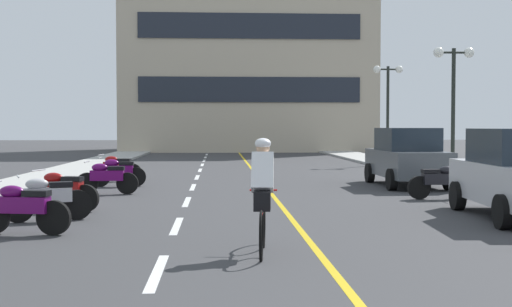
# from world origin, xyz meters

# --- Properties ---
(ground_plane) EXTENTS (140.00, 140.00, 0.00)m
(ground_plane) POSITION_xyz_m (0.00, 21.00, 0.00)
(ground_plane) COLOR #38383A
(curb_left) EXTENTS (2.40, 72.00, 0.12)m
(curb_left) POSITION_xyz_m (-7.20, 24.00, 0.06)
(curb_left) COLOR #A8A8A3
(curb_left) RESTS_ON ground
(curb_right) EXTENTS (2.40, 72.00, 0.12)m
(curb_right) POSITION_xyz_m (7.20, 24.00, 0.06)
(curb_right) COLOR #A8A8A3
(curb_right) RESTS_ON ground
(lane_dash_1) EXTENTS (0.14, 2.20, 0.01)m
(lane_dash_1) POSITION_xyz_m (-2.00, 6.00, 0.00)
(lane_dash_1) COLOR silver
(lane_dash_1) RESTS_ON ground
(lane_dash_2) EXTENTS (0.14, 2.20, 0.01)m
(lane_dash_2) POSITION_xyz_m (-2.00, 10.00, 0.00)
(lane_dash_2) COLOR silver
(lane_dash_2) RESTS_ON ground
(lane_dash_3) EXTENTS (0.14, 2.20, 0.01)m
(lane_dash_3) POSITION_xyz_m (-2.00, 14.00, 0.00)
(lane_dash_3) COLOR silver
(lane_dash_3) RESTS_ON ground
(lane_dash_4) EXTENTS (0.14, 2.20, 0.01)m
(lane_dash_4) POSITION_xyz_m (-2.00, 18.00, 0.00)
(lane_dash_4) COLOR silver
(lane_dash_4) RESTS_ON ground
(lane_dash_5) EXTENTS (0.14, 2.20, 0.01)m
(lane_dash_5) POSITION_xyz_m (-2.00, 22.00, 0.00)
(lane_dash_5) COLOR silver
(lane_dash_5) RESTS_ON ground
(lane_dash_6) EXTENTS (0.14, 2.20, 0.01)m
(lane_dash_6) POSITION_xyz_m (-2.00, 26.00, 0.00)
(lane_dash_6) COLOR silver
(lane_dash_6) RESTS_ON ground
(lane_dash_7) EXTENTS (0.14, 2.20, 0.01)m
(lane_dash_7) POSITION_xyz_m (-2.00, 30.00, 0.00)
(lane_dash_7) COLOR silver
(lane_dash_7) RESTS_ON ground
(lane_dash_8) EXTENTS (0.14, 2.20, 0.01)m
(lane_dash_8) POSITION_xyz_m (-2.00, 34.00, 0.00)
(lane_dash_8) COLOR silver
(lane_dash_8) RESTS_ON ground
(lane_dash_9) EXTENTS (0.14, 2.20, 0.01)m
(lane_dash_9) POSITION_xyz_m (-2.00, 38.00, 0.00)
(lane_dash_9) COLOR silver
(lane_dash_9) RESTS_ON ground
(lane_dash_10) EXTENTS (0.14, 2.20, 0.01)m
(lane_dash_10) POSITION_xyz_m (-2.00, 42.00, 0.00)
(lane_dash_10) COLOR silver
(lane_dash_10) RESTS_ON ground
(lane_dash_11) EXTENTS (0.14, 2.20, 0.01)m
(lane_dash_11) POSITION_xyz_m (-2.00, 46.00, 0.00)
(lane_dash_11) COLOR silver
(lane_dash_11) RESTS_ON ground
(centre_line_yellow) EXTENTS (0.12, 66.00, 0.01)m
(centre_line_yellow) POSITION_xyz_m (0.25, 24.00, 0.00)
(centre_line_yellow) COLOR gold
(centre_line_yellow) RESTS_ON ground
(office_building) EXTENTS (18.78, 10.08, 14.99)m
(office_building) POSITION_xyz_m (1.03, 49.98, 7.50)
(office_building) COLOR #BCAD93
(office_building) RESTS_ON ground
(street_lamp_mid) EXTENTS (1.46, 0.36, 4.54)m
(street_lamp_mid) POSITION_xyz_m (7.11, 20.76, 3.49)
(street_lamp_mid) COLOR black
(street_lamp_mid) RESTS_ON curb_right
(street_lamp_far) EXTENTS (1.46, 0.36, 4.72)m
(street_lamp_far) POSITION_xyz_m (7.06, 29.75, 3.61)
(street_lamp_far) COLOR black
(street_lamp_far) RESTS_ON curb_right
(parked_car_mid) EXTENTS (1.93, 4.20, 1.82)m
(parked_car_mid) POSITION_xyz_m (4.67, 18.03, 0.92)
(parked_car_mid) COLOR black
(parked_car_mid) RESTS_ON ground
(motorcycle_3) EXTENTS (1.69, 0.61, 0.92)m
(motorcycle_3) POSITION_xyz_m (-4.58, 9.11, 0.47)
(motorcycle_3) COLOR black
(motorcycle_3) RESTS_ON ground
(motorcycle_4) EXTENTS (1.64, 0.79, 0.92)m
(motorcycle_4) POSITION_xyz_m (-4.57, 10.74, 0.47)
(motorcycle_4) COLOR black
(motorcycle_4) RESTS_ON ground
(motorcycle_5) EXTENTS (1.68, 0.67, 0.92)m
(motorcycle_5) POSITION_xyz_m (-4.66, 12.29, 0.47)
(motorcycle_5) COLOR black
(motorcycle_5) RESTS_ON ground
(motorcycle_6) EXTENTS (1.70, 0.60, 0.92)m
(motorcycle_6) POSITION_xyz_m (4.46, 14.25, 0.47)
(motorcycle_6) COLOR black
(motorcycle_6) RESTS_ON ground
(motorcycle_7) EXTENTS (1.70, 0.60, 0.92)m
(motorcycle_7) POSITION_xyz_m (-4.28, 15.97, 0.47)
(motorcycle_7) COLOR black
(motorcycle_7) RESTS_ON ground
(motorcycle_8) EXTENTS (1.70, 0.60, 0.92)m
(motorcycle_8) POSITION_xyz_m (-4.33, 18.30, 0.47)
(motorcycle_8) COLOR black
(motorcycle_8) RESTS_ON ground
(motorcycle_9) EXTENTS (1.70, 0.60, 0.92)m
(motorcycle_9) POSITION_xyz_m (-4.69, 20.46, 0.47)
(motorcycle_9) COLOR black
(motorcycle_9) RESTS_ON ground
(cyclist_rider) EXTENTS (0.43, 1.77, 1.71)m
(cyclist_rider) POSITION_xyz_m (-0.57, 7.21, 0.89)
(cyclist_rider) COLOR black
(cyclist_rider) RESTS_ON ground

